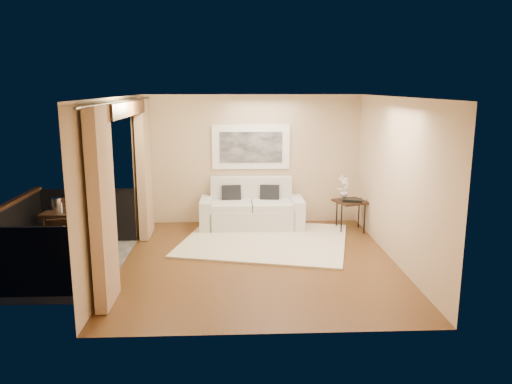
{
  "coord_description": "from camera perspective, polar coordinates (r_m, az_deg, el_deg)",
  "views": [
    {
      "loc": [
        -0.41,
        -7.9,
        2.86
      ],
      "look_at": [
        -0.02,
        0.63,
        1.05
      ],
      "focal_mm": 35.0,
      "sensor_mm": 36.0,
      "label": 1
    }
  ],
  "objects": [
    {
      "name": "balcony_chair_far",
      "position": [
        9.58,
        -20.65,
        -2.84
      ],
      "size": [
        0.45,
        0.46,
        0.93
      ],
      "rotation": [
        0.0,
        0.0,
        3.27
      ],
      "color": "black",
      "rests_on": "balcony"
    },
    {
      "name": "glass_b",
      "position": [
        9.13,
        -19.75,
        -1.61
      ],
      "size": [
        0.06,
        0.06,
        0.12
      ],
      "primitive_type": "cylinder",
      "color": "white",
      "rests_on": "bistro_table"
    },
    {
      "name": "tray",
      "position": [
        10.09,
        10.93,
        -0.9
      ],
      "size": [
        0.43,
        0.36,
        0.05
      ],
      "primitive_type": "cube",
      "rotation": [
        0.0,
        0.0,
        -0.22
      ],
      "color": "black",
      "rests_on": "side_table"
    },
    {
      "name": "bistro_table",
      "position": [
        9.21,
        -21.04,
        -2.51
      ],
      "size": [
        0.69,
        0.69,
        0.77
      ],
      "rotation": [
        0.0,
        0.0,
        -0.07
      ],
      "color": "black",
      "rests_on": "balcony"
    },
    {
      "name": "balcony_chair_near",
      "position": [
        7.85,
        -21.22,
        -5.91
      ],
      "size": [
        0.5,
        0.5,
        0.97
      ],
      "rotation": [
        0.0,
        0.0,
        0.23
      ],
      "color": "black",
      "rests_on": "balcony"
    },
    {
      "name": "vase",
      "position": [
        9.01,
        -21.37,
        -1.71
      ],
      "size": [
        0.04,
        0.04,
        0.18
      ],
      "primitive_type": "cylinder",
      "color": "silver",
      "rests_on": "bistro_table"
    },
    {
      "name": "artwork",
      "position": [
        10.44,
        -0.58,
        5.16
      ],
      "size": [
        1.62,
        0.07,
        0.92
      ],
      "color": "white",
      "rests_on": "room_shell"
    },
    {
      "name": "room_shell",
      "position": [
        8.09,
        -15.08,
        9.16
      ],
      "size": [
        5.0,
        6.4,
        5.0
      ],
      "color": "white",
      "rests_on": "ground"
    },
    {
      "name": "floor",
      "position": [
        8.41,
        0.35,
        -7.91
      ],
      "size": [
        5.0,
        5.0,
        0.0
      ],
      "primitive_type": "plane",
      "color": "brown",
      "rests_on": "ground"
    },
    {
      "name": "glass_a",
      "position": [
        9.03,
        -20.3,
        -1.8
      ],
      "size": [
        0.06,
        0.06,
        0.12
      ],
      "primitive_type": "cylinder",
      "color": "silver",
      "rests_on": "bistro_table"
    },
    {
      "name": "ice_bucket",
      "position": [
        9.32,
        -21.82,
        -1.25
      ],
      "size": [
        0.18,
        0.18,
        0.2
      ],
      "primitive_type": "cylinder",
      "color": "white",
      "rests_on": "bistro_table"
    },
    {
      "name": "candle",
      "position": [
        9.33,
        -20.52,
        -1.54
      ],
      "size": [
        0.06,
        0.06,
        0.07
      ],
      "primitive_type": "cylinder",
      "color": "red",
      "rests_on": "bistro_table"
    },
    {
      "name": "curtains",
      "position": [
        8.22,
        -14.5,
        0.9
      ],
      "size": [
        0.16,
        4.8,
        2.64
      ],
      "color": "tan",
      "rests_on": "ground"
    },
    {
      "name": "sofa",
      "position": [
        10.31,
        -0.5,
        -2.08
      ],
      "size": [
        2.1,
        0.91,
        1.01
      ],
      "rotation": [
        0.0,
        0.0,
        -0.0
      ],
      "color": "silver",
      "rests_on": "floor"
    },
    {
      "name": "balcony",
      "position": [
        8.83,
        -21.76,
        -6.6
      ],
      "size": [
        1.81,
        2.6,
        1.17
      ],
      "color": "#605B56",
      "rests_on": "ground"
    },
    {
      "name": "side_table",
      "position": [
        10.16,
        10.78,
        -1.28
      ],
      "size": [
        0.73,
        0.73,
        0.62
      ],
      "rotation": [
        0.0,
        0.0,
        0.33
      ],
      "color": "black",
      "rests_on": "floor"
    },
    {
      "name": "rug",
      "position": [
        9.45,
        1.02,
        -5.52
      ],
      "size": [
        3.5,
        3.22,
        0.04
      ],
      "primitive_type": "cube",
      "rotation": [
        0.0,
        0.0,
        -0.24
      ],
      "color": "beige",
      "rests_on": "floor"
    },
    {
      "name": "orchid",
      "position": [
        10.21,
        10.0,
        0.56
      ],
      "size": [
        0.31,
        0.29,
        0.49
      ],
      "primitive_type": "imported",
      "rotation": [
        0.0,
        0.0,
        0.55
      ],
      "color": "white",
      "rests_on": "side_table"
    }
  ]
}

